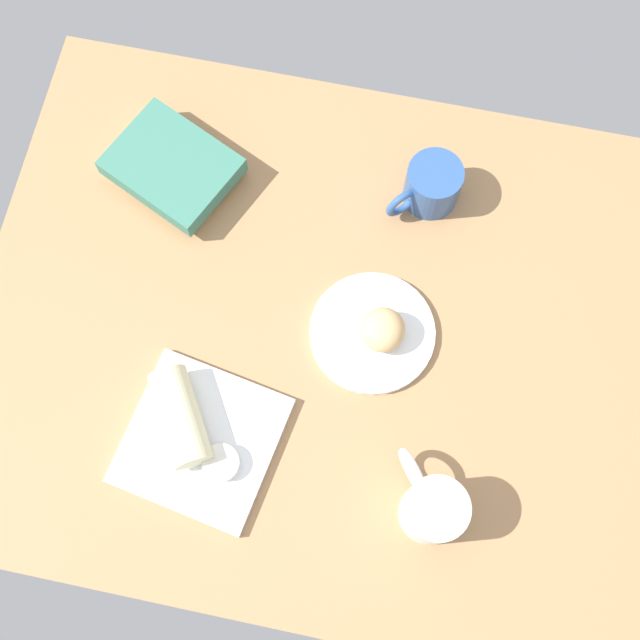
# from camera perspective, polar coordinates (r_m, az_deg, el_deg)

# --- Properties ---
(dining_table) EXTENTS (1.10, 0.90, 0.04)m
(dining_table) POSITION_cam_1_polar(r_m,az_deg,el_deg) (1.36, -0.18, -1.03)
(dining_table) COLOR #9E754C
(dining_table) RESTS_ON ground
(round_plate) EXTENTS (0.20, 0.20, 0.01)m
(round_plate) POSITION_cam_1_polar(r_m,az_deg,el_deg) (1.34, 3.56, -0.88)
(round_plate) COLOR white
(round_plate) RESTS_ON dining_table
(scone_pastry) EXTENTS (0.08, 0.08, 0.06)m
(scone_pastry) POSITION_cam_1_polar(r_m,az_deg,el_deg) (1.30, 4.26, -0.67)
(scone_pastry) COLOR tan
(scone_pastry) RESTS_ON round_plate
(square_plate) EXTENTS (0.26, 0.26, 0.02)m
(square_plate) POSITION_cam_1_polar(r_m,az_deg,el_deg) (1.31, -8.05, -8.08)
(square_plate) COLOR white
(square_plate) RESTS_ON dining_table
(sauce_cup) EXTENTS (0.06, 0.06, 0.02)m
(sauce_cup) POSITION_cam_1_polar(r_m,az_deg,el_deg) (1.28, -6.72, -9.60)
(sauce_cup) COLOR silver
(sauce_cup) RESTS_ON square_plate
(breakfast_wrap) EXTENTS (0.13, 0.16, 0.06)m
(breakfast_wrap) POSITION_cam_1_polar(r_m,az_deg,el_deg) (1.28, -9.43, -6.50)
(breakfast_wrap) COLOR beige
(breakfast_wrap) RESTS_ON square_plate
(book_stack) EXTENTS (0.25, 0.23, 0.06)m
(book_stack) POSITION_cam_1_polar(r_m,az_deg,el_deg) (1.44, -10.00, 10.20)
(book_stack) COLOR beige
(book_stack) RESTS_ON dining_table
(coffee_mug) EXTENTS (0.11, 0.11, 0.09)m
(coffee_mug) POSITION_cam_1_polar(r_m,az_deg,el_deg) (1.40, 7.53, 9.03)
(coffee_mug) COLOR #2D518C
(coffee_mug) RESTS_ON dining_table
(second_mug) EXTENTS (0.11, 0.13, 0.10)m
(second_mug) POSITION_cam_1_polar(r_m,az_deg,el_deg) (1.25, 7.61, -12.52)
(second_mug) COLOR white
(second_mug) RESTS_ON dining_table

